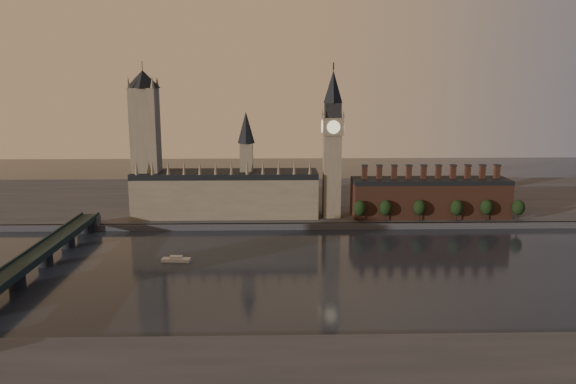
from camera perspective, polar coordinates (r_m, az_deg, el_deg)
name	(u,v)px	position (r m, az deg, el deg)	size (l,w,h in m)	color
ground	(333,274)	(296.03, 4.59, -8.27)	(900.00, 900.00, 0.00)	black
north_bank	(311,200)	(466.71, 2.35, -0.77)	(900.00, 182.00, 4.00)	#4A4A4F
palace_of_westminster	(227,191)	(401.43, -6.25, 0.07)	(130.00, 30.30, 74.00)	gray
victoria_tower	(146,139)	(404.70, -14.26, 5.25)	(24.00, 24.00, 108.00)	gray
big_ben	(332,142)	(391.93, 4.53, 5.04)	(15.00, 15.00, 107.00)	gray
chimney_block	(430,197)	(410.94, 14.20, -0.49)	(110.00, 25.00, 37.00)	brown
embankment_tree_0	(360,208)	(385.63, 7.31, -1.65)	(8.60, 8.60, 14.88)	black
embankment_tree_1	(386,208)	(389.59, 9.90, -1.59)	(8.60, 8.60, 14.88)	black
embankment_tree_2	(419,208)	(394.87, 13.21, -1.55)	(8.60, 8.60, 14.88)	black
embankment_tree_3	(457,208)	(400.52, 16.76, -1.56)	(8.60, 8.60, 14.88)	black
embankment_tree_4	(487,207)	(408.86, 19.52, -1.47)	(8.60, 8.60, 14.88)	black
embankment_tree_5	(518,208)	(415.95, 22.37, -1.47)	(8.60, 8.60, 14.88)	black
westminster_bridge	(29,264)	(315.30, -24.81, -6.65)	(14.00, 200.00, 11.55)	#1D2E2A
river_boat	(176,259)	(320.05, -11.30, -6.72)	(16.07, 5.61, 3.16)	silver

